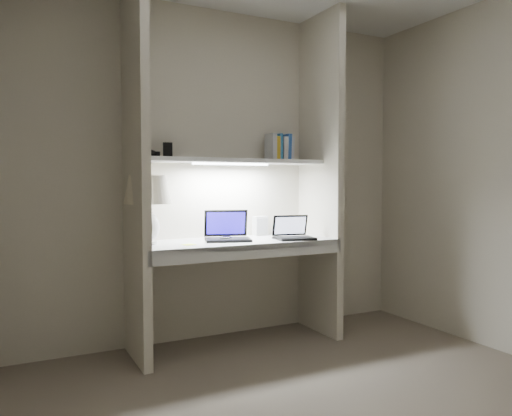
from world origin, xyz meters
TOP-DOWN VIEW (x-y plane):
  - floor at (0.00, 0.00)m, footprint 3.20×3.00m
  - back_wall at (0.00, 1.50)m, footprint 3.20×0.01m
  - alcove_panel_left at (-0.73, 1.23)m, footprint 0.06×0.55m
  - alcove_panel_right at (0.73, 1.23)m, footprint 0.06×0.55m
  - desk at (0.00, 1.23)m, footprint 1.40×0.55m
  - desk_apron at (0.00, 0.96)m, footprint 1.46×0.03m
  - shelf at (0.00, 1.32)m, footprint 1.40×0.36m
  - strip_light at (0.00, 1.32)m, footprint 0.60×0.04m
  - table_lamp at (-0.64, 1.28)m, footprint 0.32×0.32m
  - laptop_main at (-0.06, 1.26)m, footprint 0.39×0.36m
  - laptop_netbook at (0.41, 1.10)m, footprint 0.31×0.28m
  - speaker at (0.31, 1.45)m, footprint 0.11×0.08m
  - mouse at (-0.09, 1.21)m, footprint 0.10×0.07m
  - cable_coil at (0.34, 1.21)m, footprint 0.13×0.13m
  - sticky_note at (-0.40, 1.13)m, footprint 0.09×0.09m
  - book_row at (0.44, 1.37)m, footprint 0.20×0.14m
  - shelf_box at (-0.46, 1.40)m, footprint 0.07×0.06m
  - shelf_gadget at (-0.62, 1.35)m, footprint 0.13×0.10m

SIDE VIEW (x-z plane):
  - floor at x=0.00m, z-range -0.01..0.01m
  - desk_apron at x=0.00m, z-range 0.67..0.77m
  - desk at x=0.00m, z-range 0.73..0.77m
  - sticky_note at x=-0.40m, z-range 0.77..0.77m
  - cable_coil at x=0.34m, z-range 0.77..0.78m
  - mouse at x=-0.09m, z-range 0.77..0.81m
  - laptop_netbook at x=0.41m, z-range 0.72..0.90m
  - laptop_main at x=-0.06m, z-range 0.71..0.93m
  - speaker at x=0.31m, z-range 0.77..0.92m
  - table_lamp at x=-0.64m, z-range 0.85..1.32m
  - back_wall at x=0.00m, z-range 0.00..2.50m
  - alcove_panel_left at x=-0.73m, z-range 0.00..2.50m
  - alcove_panel_right at x=0.73m, z-range 0.00..2.50m
  - strip_light at x=0.00m, z-range 1.32..1.34m
  - shelf at x=0.00m, z-range 1.34..1.36m
  - shelf_gadget at x=-0.62m, z-range 1.37..1.42m
  - shelf_box at x=-0.46m, z-range 1.36..1.47m
  - book_row at x=0.44m, z-range 1.36..1.57m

